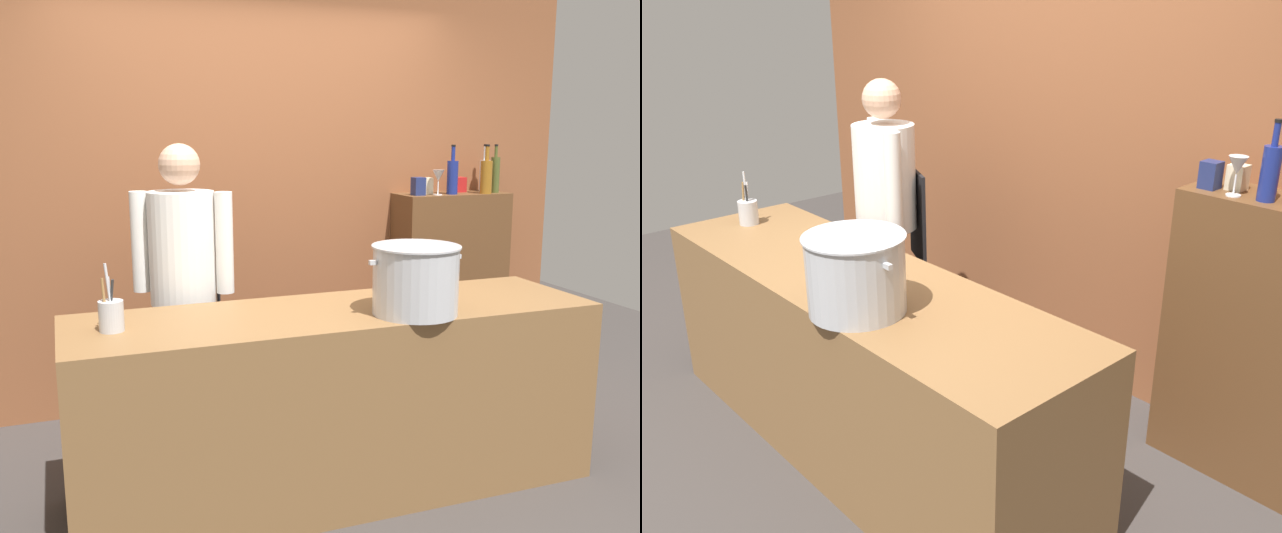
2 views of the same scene
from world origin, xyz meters
The scene contains 11 objects.
ground_plane centered at (0.00, 0.00, 0.00)m, with size 8.00×8.00×0.00m, color #383330.
brick_back_panel centered at (0.00, 1.40, 1.50)m, with size 4.40×0.10×3.00m, color brown.
prep_counter centered at (0.00, 0.00, 0.45)m, with size 2.48×0.70×0.90m, color brown.
bar_cabinet centered at (1.31, 1.19, 0.65)m, with size 0.76×0.32×1.30m, color brown.
chef centered at (-0.61, 0.63, 0.96)m, with size 0.49×0.41×1.66m.
stockpot_large centered at (0.30, -0.19, 1.06)m, with size 0.46×0.40×0.32m.
utensil_crock centered at (-1.02, 0.00, 0.97)m, with size 0.10×0.10×0.29m.
wine_bottle_cobalt centered at (1.27, 1.13, 1.42)m, with size 0.07×0.07×0.32m.
wine_glass_tall centered at (1.15, 1.10, 1.42)m, with size 0.08×0.08×0.17m.
spice_tin_cream centered at (1.11, 1.20, 1.36)m, with size 0.07×0.07×0.11m, color beige.
spice_tin_navy centered at (1.02, 1.14, 1.36)m, with size 0.07×0.07×0.12m, color navy.
Camera 2 is at (2.42, -1.56, 2.08)m, focal length 38.75 mm.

